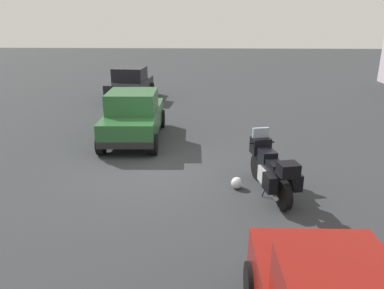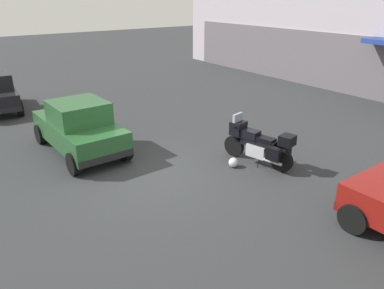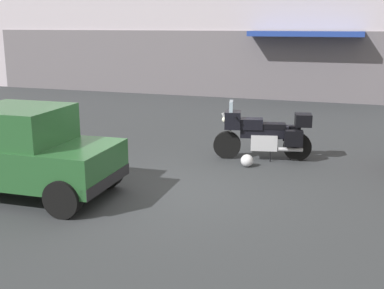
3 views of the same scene
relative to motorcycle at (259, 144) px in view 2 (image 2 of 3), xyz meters
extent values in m
plane|color=#2D3033|center=(-1.27, -2.84, -0.62)|extent=(80.00, 80.00, 0.00)
cylinder|color=black|center=(-0.84, -0.18, -0.30)|extent=(0.66, 0.27, 0.64)
cylinder|color=black|center=(0.75, 0.17, -0.30)|extent=(0.66, 0.27, 0.64)
cylinder|color=#B7B7BC|center=(-0.82, -0.18, 0.13)|extent=(0.33, 0.14, 0.68)
cube|color=#B7B7BC|center=(-0.01, 0.00, -0.20)|extent=(0.67, 0.52, 0.36)
cube|color=black|center=(-0.01, 0.00, 0.04)|extent=(1.13, 0.51, 0.28)
cube|color=black|center=(-0.30, -0.06, 0.22)|extent=(0.58, 0.44, 0.24)
cube|color=black|center=(0.19, 0.04, 0.18)|extent=(0.61, 0.41, 0.12)
cube|color=black|center=(-0.72, -0.16, 0.30)|extent=(0.45, 0.51, 0.40)
cube|color=#8C9EAD|center=(-0.76, -0.17, 0.60)|extent=(0.16, 0.41, 0.28)
sphere|color=#EAEACC|center=(-0.89, -0.20, 0.30)|extent=(0.14, 0.14, 0.14)
cylinder|color=black|center=(-0.64, -0.14, 0.40)|extent=(0.17, 0.61, 0.04)
cylinder|color=#B7B7BC|center=(0.62, -0.07, -0.32)|extent=(0.56, 0.21, 0.09)
cube|color=black|center=(0.69, -0.13, -0.04)|extent=(0.43, 0.28, 0.36)
cube|color=black|center=(0.57, 0.41, -0.04)|extent=(0.43, 0.28, 0.36)
cube|color=black|center=(0.84, 0.19, 0.33)|extent=(0.44, 0.47, 0.28)
cylinder|color=black|center=(0.18, -0.14, -0.47)|extent=(0.05, 0.13, 0.29)
sphere|color=silver|center=(-0.23, -0.74, -0.48)|extent=(0.28, 0.28, 0.28)
cube|color=#235128|center=(-3.89, -3.86, 0.04)|extent=(3.86, 1.77, 0.68)
cube|color=#235128|center=(-3.74, -3.85, 0.70)|extent=(1.65, 1.56, 0.64)
cube|color=#8C9EAD|center=(-4.49, -3.88, 0.70)|extent=(0.11, 1.40, 0.54)
cube|color=#8C9EAD|center=(-2.99, -3.82, 0.70)|extent=(0.11, 1.40, 0.51)
cube|color=black|center=(-5.74, -3.92, -0.20)|extent=(0.18, 1.64, 0.20)
cube|color=black|center=(-2.04, -3.79, -0.20)|extent=(0.18, 1.64, 0.20)
cylinder|color=black|center=(-5.31, -4.69, -0.30)|extent=(0.65, 0.24, 0.64)
cylinder|color=black|center=(-5.37, -3.13, -0.30)|extent=(0.65, 0.24, 0.64)
cylinder|color=black|center=(-2.41, -4.58, -0.30)|extent=(0.65, 0.24, 0.64)
cylinder|color=black|center=(-2.47, -3.03, -0.30)|extent=(0.65, 0.24, 0.64)
sphere|color=silver|center=(-5.77, -4.38, -0.08)|extent=(0.14, 0.14, 0.14)
sphere|color=silver|center=(-5.80, -3.47, -0.08)|extent=(0.14, 0.14, 0.14)
cube|color=black|center=(3.13, 0.04, -0.20)|extent=(0.15, 1.76, 0.20)
cylinder|color=black|center=(3.54, -0.80, -0.30)|extent=(0.64, 0.23, 0.64)
sphere|color=silver|center=(3.09, -0.45, -0.08)|extent=(0.14, 0.14, 0.14)
sphere|color=silver|center=(3.07, 0.52, -0.08)|extent=(0.14, 0.14, 0.14)
cube|color=black|center=(-8.47, -5.33, -0.20)|extent=(0.24, 1.56, 0.20)
cylinder|color=black|center=(-11.30, -4.36, -0.30)|extent=(0.66, 0.27, 0.64)
cylinder|color=black|center=(-8.81, -4.56, -0.30)|extent=(0.66, 0.27, 0.64)
sphere|color=silver|center=(-11.78, -4.63, -0.08)|extent=(0.14, 0.14, 0.14)
camera|label=1|loc=(7.88, -1.50, 3.27)|focal=34.85mm
camera|label=2|loc=(6.87, -7.28, 4.00)|focal=34.71mm
camera|label=3|loc=(2.01, -11.02, 2.46)|focal=46.00mm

